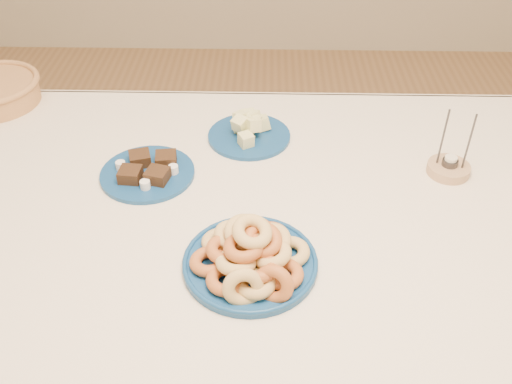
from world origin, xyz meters
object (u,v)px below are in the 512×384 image
Objects in this scene: melon_plate at (249,131)px; candle_holder at (449,168)px; dining_table at (256,247)px; brownie_plate at (148,171)px; donut_platter at (251,256)px.

melon_plate is 0.51m from candle_holder.
candle_holder is (0.46, 0.16, 0.12)m from dining_table.
dining_table is 9.97× the size of candle_holder.
brownie_plate reaches higher than dining_table.
melon_plate reaches higher than dining_table.
melon_plate is 0.30m from brownie_plate.
melon_plate is (-0.02, 0.48, -0.01)m from donut_platter.
donut_platter is 0.58m from candle_holder.
melon_plate reaches higher than brownie_plate.
dining_table is at bearing -160.85° from candle_holder.
melon_plate is at bearing 36.08° from brownie_plate.
donut_platter is at bearing -144.95° from candle_holder.
dining_table is 6.76× the size of brownie_plate.
candle_holder is (0.73, 0.03, 0.00)m from brownie_plate.
candle_holder is at bearing 35.05° from donut_platter.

